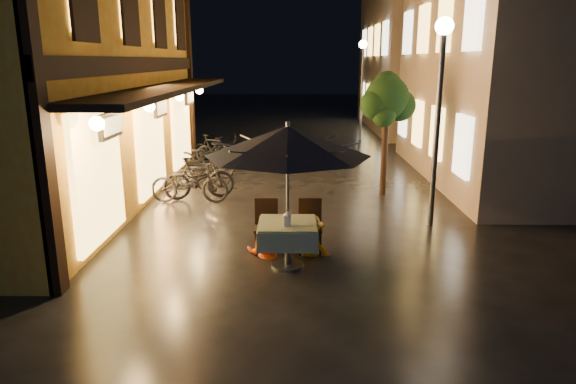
{
  "coord_description": "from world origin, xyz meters",
  "views": [
    {
      "loc": [
        0.07,
        -8.47,
        3.41
      ],
      "look_at": [
        -0.02,
        0.3,
        1.15
      ],
      "focal_mm": 32.0,
      "sensor_mm": 36.0,
      "label": 1
    }
  ],
  "objects_px": {
    "streetlamp_near": "(440,85)",
    "cafe_table": "(288,233)",
    "person_orange": "(265,216)",
    "person_yellow": "(310,216)",
    "patio_umbrella": "(288,141)",
    "table_lantern": "(288,218)",
    "bicycle_0": "(189,183)"
  },
  "relations": [
    {
      "from": "person_orange",
      "to": "bicycle_0",
      "type": "height_order",
      "value": "person_orange"
    },
    {
      "from": "person_orange",
      "to": "person_yellow",
      "type": "relative_size",
      "value": 1.01
    },
    {
      "from": "table_lantern",
      "to": "bicycle_0",
      "type": "bearing_deg",
      "value": 120.28
    },
    {
      "from": "cafe_table",
      "to": "patio_umbrella",
      "type": "distance_m",
      "value": 1.56
    },
    {
      "from": "patio_umbrella",
      "to": "table_lantern",
      "type": "relative_size",
      "value": 10.87
    },
    {
      "from": "patio_umbrella",
      "to": "table_lantern",
      "type": "height_order",
      "value": "patio_umbrella"
    },
    {
      "from": "streetlamp_near",
      "to": "cafe_table",
      "type": "xyz_separation_m",
      "value": [
        -3.02,
        -2.3,
        -2.33
      ]
    },
    {
      "from": "person_orange",
      "to": "person_yellow",
      "type": "xyz_separation_m",
      "value": [
        0.8,
        0.02,
        -0.01
      ]
    },
    {
      "from": "table_lantern",
      "to": "patio_umbrella",
      "type": "bearing_deg",
      "value": 90.0
    },
    {
      "from": "patio_umbrella",
      "to": "bicycle_0",
      "type": "xyz_separation_m",
      "value": [
        -2.45,
        4.01,
        -1.65
      ]
    },
    {
      "from": "table_lantern",
      "to": "person_yellow",
      "type": "bearing_deg",
      "value": 62.51
    },
    {
      "from": "bicycle_0",
      "to": "person_yellow",
      "type": "bearing_deg",
      "value": -140.22
    },
    {
      "from": "cafe_table",
      "to": "bicycle_0",
      "type": "distance_m",
      "value": 4.7
    },
    {
      "from": "streetlamp_near",
      "to": "patio_umbrella",
      "type": "distance_m",
      "value": 3.88
    },
    {
      "from": "cafe_table",
      "to": "person_orange",
      "type": "xyz_separation_m",
      "value": [
        -0.4,
        0.56,
        0.13
      ]
    },
    {
      "from": "cafe_table",
      "to": "bicycle_0",
      "type": "bearing_deg",
      "value": 121.4
    },
    {
      "from": "cafe_table",
      "to": "person_yellow",
      "type": "relative_size",
      "value": 0.7
    },
    {
      "from": "patio_umbrella",
      "to": "table_lantern",
      "type": "xyz_separation_m",
      "value": [
        0.0,
        -0.18,
        -1.23
      ]
    },
    {
      "from": "streetlamp_near",
      "to": "cafe_table",
      "type": "height_order",
      "value": "streetlamp_near"
    },
    {
      "from": "person_orange",
      "to": "patio_umbrella",
      "type": "bearing_deg",
      "value": 130.04
    },
    {
      "from": "person_yellow",
      "to": "streetlamp_near",
      "type": "bearing_deg",
      "value": -138.32
    },
    {
      "from": "table_lantern",
      "to": "person_orange",
      "type": "xyz_separation_m",
      "value": [
        -0.4,
        0.74,
        -0.2
      ]
    },
    {
      "from": "bicycle_0",
      "to": "patio_umbrella",
      "type": "bearing_deg",
      "value": -148.53
    },
    {
      "from": "cafe_table",
      "to": "person_orange",
      "type": "bearing_deg",
      "value": 125.81
    },
    {
      "from": "table_lantern",
      "to": "person_yellow",
      "type": "height_order",
      "value": "person_yellow"
    },
    {
      "from": "cafe_table",
      "to": "person_yellow",
      "type": "height_order",
      "value": "person_yellow"
    },
    {
      "from": "streetlamp_near",
      "to": "table_lantern",
      "type": "bearing_deg",
      "value": -140.56
    },
    {
      "from": "table_lantern",
      "to": "bicycle_0",
      "type": "xyz_separation_m",
      "value": [
        -2.45,
        4.2,
        -0.42
      ]
    },
    {
      "from": "streetlamp_near",
      "to": "table_lantern",
      "type": "relative_size",
      "value": 16.92
    },
    {
      "from": "streetlamp_near",
      "to": "patio_umbrella",
      "type": "bearing_deg",
      "value": -142.68
    },
    {
      "from": "table_lantern",
      "to": "streetlamp_near",
      "type": "bearing_deg",
      "value": 39.44
    },
    {
      "from": "streetlamp_near",
      "to": "bicycle_0",
      "type": "distance_m",
      "value": 6.22
    }
  ]
}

